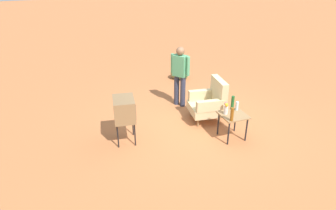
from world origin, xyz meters
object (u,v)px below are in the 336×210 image
armchair (210,102)px  flower_vase (226,108)px  person_standing (180,73)px  bottle_wine_green (233,103)px  side_table (233,118)px  tv_on_stand (124,109)px  bottle_tall_amber (232,114)px  bottle_short_clear (237,106)px

armchair → flower_vase: armchair is taller
person_standing → bottle_wine_green: bearing=17.9°
armchair → side_table: (0.93, 0.09, 0.01)m
flower_vase → side_table: bearing=63.2°
tv_on_stand → person_standing: bearing=125.7°
armchair → bottle_tall_amber: (1.17, -0.11, 0.24)m
bottle_short_clear → flower_vase: (0.08, -0.33, 0.05)m
tv_on_stand → side_table: bearing=73.2°
person_standing → bottle_tall_amber: (2.21, 0.26, -0.20)m
bottle_short_clear → person_standing: bearing=-160.7°
armchair → bottle_tall_amber: size_ratio=3.53×
bottle_wine_green → bottle_tall_amber: size_ratio=1.07×
side_table → bottle_wine_green: bottle_wine_green is taller
side_table → flower_vase: size_ratio=2.22×
side_table → bottle_tall_amber: (0.23, -0.19, 0.23)m
side_table → flower_vase: flower_vase is taller
side_table → tv_on_stand: tv_on_stand is taller
armchair → side_table: armchair is taller
bottle_tall_amber → armchair: bearing=174.7°
armchair → flower_vase: size_ratio=4.00×
armchair → side_table: bearing=5.2°
tv_on_stand → bottle_wine_green: bearing=79.3°
bottle_tall_amber → flower_vase: (-0.31, 0.04, -0.00)m
bottle_tall_amber → bottle_short_clear: size_ratio=1.50×
tv_on_stand → bottle_short_clear: tv_on_stand is taller
side_table → bottle_short_clear: bearing=131.6°
bottle_short_clear → flower_vase: flower_vase is taller
armchair → person_standing: bearing=-160.4°
bottle_wine_green → flower_vase: 0.30m
person_standing → side_table: bearing=13.0°
bottle_tall_amber → flower_vase: bearing=172.5°
bottle_wine_green → bottle_short_clear: 0.12m
side_table → person_standing: bearing=-167.0°
tv_on_stand → person_standing: person_standing is taller
bottle_short_clear → side_table: bearing=-48.4°
side_table → bottle_wine_green: bearing=155.9°
bottle_wine_green → bottle_tall_amber: bottle_wine_green is taller
armchair → bottle_tall_amber: 1.20m
side_table → flower_vase: 0.29m
person_standing → bottle_wine_green: 1.84m
bottle_short_clear → flower_vase: bearing=-76.0°
flower_vase → bottle_tall_amber: bearing=-7.5°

